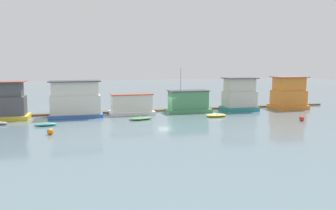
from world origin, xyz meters
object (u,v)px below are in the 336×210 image
(houseboat_blue, at_px, (76,100))
(houseboat_teal, at_px, (239,96))
(dinghy_teal, at_px, (45,124))
(buoy_orange, at_px, (50,131))
(houseboat_green, at_px, (188,102))
(houseboat_yellow, at_px, (9,103))
(dinghy_green, at_px, (141,118))
(houseboat_orange, at_px, (289,94))
(houseboat_white, at_px, (132,104))
(dinghy_yellow, at_px, (216,115))
(buoy_red, at_px, (302,118))

(houseboat_blue, relative_size, houseboat_teal, 1.36)
(dinghy_teal, height_order, buoy_orange, buoy_orange)
(houseboat_green, bearing_deg, houseboat_teal, -2.80)
(houseboat_yellow, height_order, dinghy_green, houseboat_yellow)
(houseboat_orange, bearing_deg, houseboat_white, 178.48)
(houseboat_teal, height_order, dinghy_teal, houseboat_teal)
(dinghy_green, height_order, dinghy_yellow, dinghy_yellow)
(houseboat_white, xyz_separation_m, buoy_red, (21.16, -11.60, -1.16))
(houseboat_blue, distance_m, buoy_red, 31.47)
(houseboat_blue, height_order, dinghy_yellow, houseboat_blue)
(buoy_orange, bearing_deg, houseboat_teal, 21.73)
(houseboat_blue, height_order, buoy_orange, houseboat_blue)
(houseboat_blue, xyz_separation_m, buoy_orange, (-2.61, -11.58, -2.08))
(houseboat_yellow, distance_m, dinghy_teal, 8.41)
(houseboat_yellow, height_order, dinghy_yellow, houseboat_yellow)
(houseboat_yellow, height_order, houseboat_blue, houseboat_yellow)
(houseboat_blue, distance_m, houseboat_teal, 25.70)
(houseboat_blue, bearing_deg, dinghy_teal, -120.04)
(buoy_red, bearing_deg, dinghy_green, 162.48)
(houseboat_teal, bearing_deg, houseboat_orange, -1.05)
(houseboat_yellow, bearing_deg, dinghy_green, -15.72)
(houseboat_teal, height_order, buoy_orange, houseboat_teal)
(houseboat_yellow, relative_size, houseboat_white, 0.78)
(houseboat_white, height_order, dinghy_yellow, houseboat_white)
(dinghy_yellow, bearing_deg, buoy_orange, -163.92)
(houseboat_green, relative_size, houseboat_orange, 1.23)
(houseboat_blue, relative_size, houseboat_orange, 1.31)
(dinghy_green, distance_m, buoy_orange, 13.06)
(dinghy_teal, bearing_deg, buoy_red, -8.86)
(houseboat_yellow, xyz_separation_m, houseboat_teal, (34.48, -0.36, 0.15))
(houseboat_white, height_order, dinghy_green, houseboat_white)
(houseboat_white, relative_size, houseboat_green, 0.97)
(buoy_orange, bearing_deg, buoy_red, 0.39)
(houseboat_teal, distance_m, houseboat_orange, 9.11)
(dinghy_teal, distance_m, dinghy_green, 12.25)
(houseboat_green, bearing_deg, dinghy_green, -149.84)
(houseboat_white, bearing_deg, houseboat_orange, -1.52)
(houseboat_teal, relative_size, dinghy_teal, 1.96)
(houseboat_orange, xyz_separation_m, dinghy_green, (-26.24, -4.36, -2.29))
(houseboat_yellow, xyz_separation_m, houseboat_blue, (8.78, -0.06, 0.14))
(houseboat_orange, bearing_deg, dinghy_teal, -171.46)
(houseboat_green, distance_m, dinghy_teal, 21.68)
(houseboat_blue, height_order, buoy_red, houseboat_blue)
(houseboat_blue, relative_size, buoy_red, 11.29)
(houseboat_yellow, distance_m, buoy_red, 39.78)
(houseboat_teal, distance_m, dinghy_green, 17.86)
(houseboat_orange, bearing_deg, houseboat_green, 178.10)
(houseboat_blue, xyz_separation_m, houseboat_orange, (34.80, -0.47, 0.05))
(houseboat_yellow, height_order, dinghy_teal, houseboat_yellow)
(houseboat_orange, bearing_deg, dinghy_green, -170.57)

